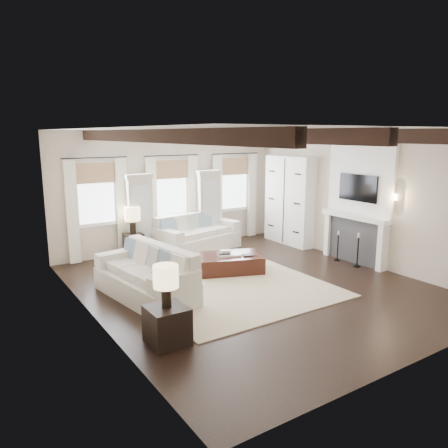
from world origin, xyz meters
TOP-DOWN VIEW (x-y plane):
  - ground at (0.00, 0.00)m, footprint 7.50×7.50m
  - room_shell at (0.75, 0.90)m, footprint 6.54×7.54m
  - area_rug at (-0.41, 0.46)m, footprint 3.67×4.27m
  - sofa_back at (0.43, 3.12)m, footprint 2.47×1.48m
  - sofa_left at (-2.05, 0.61)m, footprint 1.36×2.42m
  - ottoman at (0.11, 1.07)m, footprint 1.74×1.40m
  - tray at (0.12, 1.04)m, footprint 0.60×0.53m
  - book_lower at (-0.01, 1.07)m, footprint 0.31×0.28m
  - book_upper at (0.07, 1.11)m, footprint 0.27×0.24m
  - book_loose at (0.45, 0.76)m, footprint 0.29×0.25m
  - side_table_front at (-2.60, -1.35)m, footprint 0.58×0.58m
  - lamp_front at (-2.60, -1.35)m, footprint 0.38×0.38m
  - side_table_back at (-1.31, 3.27)m, footprint 0.44×0.44m
  - lamp_back at (-1.31, 3.27)m, footprint 0.39×0.39m
  - candlestick_near at (2.90, -0.30)m, footprint 0.17×0.17m
  - candlestick_far at (2.90, 0.32)m, footprint 0.15×0.15m

SIDE VIEW (x-z plane):
  - ground at x=0.00m, z-range 0.00..0.00m
  - area_rug at x=-0.41m, z-range 0.00..0.02m
  - ottoman at x=0.11m, z-range 0.00..0.39m
  - side_table_front at x=-2.60m, z-range 0.00..0.58m
  - candlestick_far at x=2.90m, z-range -0.06..0.69m
  - side_table_back at x=-1.31m, z-range 0.00..0.65m
  - candlestick_near at x=2.90m, z-range -0.07..0.75m
  - sofa_left at x=-2.05m, z-range -0.09..0.89m
  - sofa_back at x=0.43m, z-range -0.09..0.89m
  - book_loose at x=0.45m, z-range 0.39..0.42m
  - tray at x=0.12m, z-range 0.39..0.43m
  - book_lower at x=-0.01m, z-range 0.43..0.47m
  - book_upper at x=0.07m, z-range 0.47..0.50m
  - lamp_front at x=-2.60m, z-range 0.70..1.35m
  - lamp_back at x=-1.31m, z-range 0.78..1.45m
  - room_shell at x=0.75m, z-range 0.28..3.50m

